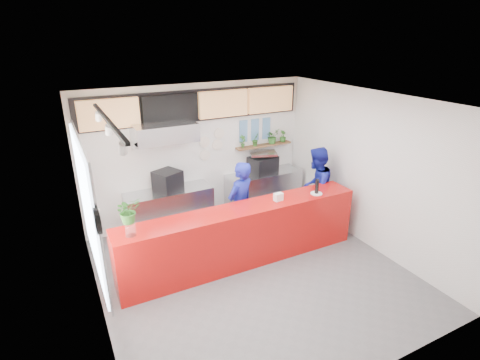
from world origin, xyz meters
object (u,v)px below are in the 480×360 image
object	(u,v)px
espresso_machine	(263,165)
staff_center	(240,206)
pepper_mill	(317,186)
panini_oven	(168,181)
staff_right	(315,188)
service_counter	(243,235)

from	to	relation	value
espresso_machine	staff_center	xyz separation A→B (m)	(-1.24, -1.28, -0.22)
staff_center	pepper_mill	world-z (taller)	staff_center
panini_oven	staff_center	distance (m)	1.65
espresso_machine	pepper_mill	distance (m)	1.91
espresso_machine	staff_center	size ratio (longest dim) A/B	0.35
staff_right	pepper_mill	bearing A→B (deg)	24.75
staff_right	pepper_mill	world-z (taller)	staff_right
service_counter	staff_center	world-z (taller)	staff_center
service_counter	espresso_machine	bearing A→B (deg)	50.88
panini_oven	staff_right	xyz separation A→B (m)	(2.81, -1.27, -0.22)
pepper_mill	service_counter	bearing A→B (deg)	176.27
panini_oven	staff_right	size ratio (longest dim) A/B	0.27
staff_center	staff_right	world-z (taller)	staff_right
espresso_machine	staff_right	distance (m)	1.40
panini_oven	staff_center	world-z (taller)	staff_center
staff_center	pepper_mill	bearing A→B (deg)	132.29
service_counter	staff_right	bearing A→B (deg)	14.73
panini_oven	staff_right	distance (m)	3.09
service_counter	espresso_machine	size ratio (longest dim) A/B	7.26
service_counter	staff_center	bearing A→B (deg)	67.03
staff_center	panini_oven	bearing A→B (deg)	-73.93
panini_oven	staff_center	bearing A→B (deg)	-75.49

